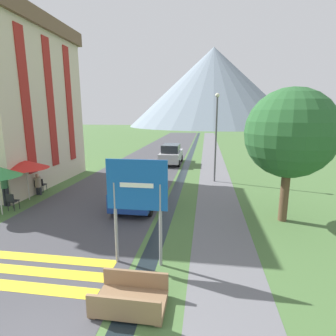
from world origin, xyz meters
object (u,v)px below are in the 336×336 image
parked_car_far (171,154)px  cafe_chair_far_right (41,184)px  person_seated_far (38,183)px  streetlamp (216,131)px  parked_car_near (138,189)px  hotel_building (11,97)px  cafe_umbrella_middle_red (26,164)px  tree_by_path (290,133)px  cafe_chair_far_left (36,186)px  cafe_chair_near_right (12,200)px  road_sign (137,196)px  person_standing_terrace (5,186)px  footbridge (130,299)px

parked_car_far → cafe_chair_far_right: bearing=-122.6°
person_seated_far → streetlamp: (10.06, 4.53, 2.74)m
cafe_chair_far_right → parked_car_near: bearing=-19.2°
hotel_building → person_seated_far: size_ratio=8.28×
cafe_umbrella_middle_red → tree_by_path: 12.96m
hotel_building → cafe_chair_far_left: (2.66, -2.18, -5.10)m
cafe_chair_near_right → cafe_chair_far_left: same height
cafe_chair_near_right → streetlamp: (9.77, 7.01, 2.92)m
cafe_chair_far_left → tree_by_path: size_ratio=0.15×
road_sign → cafe_chair_far_right: size_ratio=3.88×
road_sign → person_standing_terrace: bearing=152.7°
road_sign → footbridge: bearing=-81.5°
parked_car_far → streetlamp: (3.79, -5.95, 2.52)m
hotel_building → person_standing_terrace: hotel_building is taller
footbridge → person_standing_terrace: person_standing_terrace is taller
cafe_chair_near_right → cafe_chair_far_left: (-0.50, 2.58, 0.00)m
parked_car_near → cafe_umbrella_middle_red: size_ratio=1.67×
parked_car_far → person_seated_far: parked_car_far is taller
hotel_building → person_seated_far: hotel_building is taller
parked_car_far → cafe_chair_far_right: size_ratio=5.03×
cafe_chair_far_right → person_seated_far: size_ratio=0.68×
cafe_umbrella_middle_red → person_standing_terrace: bearing=-113.3°
hotel_building → tree_by_path: size_ratio=1.84×
cafe_umbrella_middle_red → parked_car_near: bearing=-1.5°
road_sign → person_seated_far: (-7.45, 6.02, -1.52)m
parked_car_far → person_standing_terrace: bearing=-118.4°
cafe_chair_far_left → road_sign: bearing=-55.9°
person_standing_terrace → cafe_chair_near_right: bearing=-35.4°
person_seated_far → streetlamp: bearing=24.2°
footbridge → cafe_umbrella_middle_red: 10.57m
person_seated_far → tree_by_path: (12.82, -1.83, 3.09)m
road_sign → cafe_umbrella_middle_red: 9.04m
cafe_chair_far_right → footbridge: bearing=-52.5°
parked_car_near → cafe_chair_near_right: parked_car_near is taller
parked_car_far → road_sign: bearing=-85.9°
parked_car_near → cafe_chair_far_left: bearing=169.8°
cafe_chair_near_right → tree_by_path: bearing=-5.1°
cafe_umbrella_middle_red → person_standing_terrace: (-0.46, -1.08, -0.91)m
hotel_building → road_sign: bearing=-38.8°
footbridge → person_seated_far: size_ratio=1.36×
cafe_umbrella_middle_red → parked_car_far: bearing=61.2°
person_standing_terrace → tree_by_path: size_ratio=0.31×
tree_by_path → cafe_chair_far_right: bearing=170.0°
hotel_building → streetlamp: bearing=9.9°
road_sign → cafe_umbrella_middle_red: bearing=145.3°
cafe_chair_far_right → streetlamp: streetlamp is taller
cafe_chair_far_right → person_standing_terrace: (-0.30, -2.41, 0.52)m
road_sign → parked_car_far: 16.60m
cafe_chair_near_right → person_seated_far: (-0.29, 2.48, 0.18)m
cafe_umbrella_middle_red → person_standing_terrace: 1.49m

